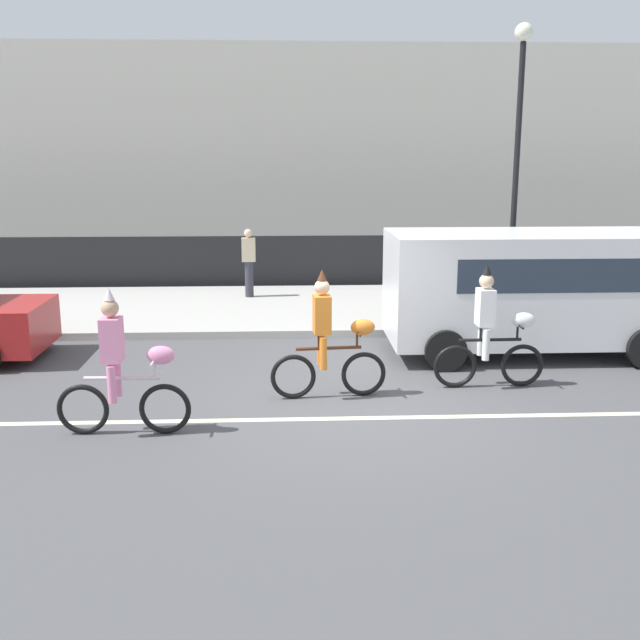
# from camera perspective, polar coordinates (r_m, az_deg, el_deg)

# --- Properties ---
(ground_plane) EXTENTS (80.00, 80.00, 0.00)m
(ground_plane) POSITION_cam_1_polar(r_m,az_deg,el_deg) (10.78, 2.59, -6.58)
(ground_plane) COLOR #4C4C4F
(road_centre_line) EXTENTS (36.00, 0.14, 0.01)m
(road_centre_line) POSITION_cam_1_polar(r_m,az_deg,el_deg) (10.31, 2.84, -7.48)
(road_centre_line) COLOR beige
(road_centre_line) RESTS_ON ground
(sidewalk_curb) EXTENTS (60.00, 5.00, 0.15)m
(sidewalk_curb) POSITION_cam_1_polar(r_m,az_deg,el_deg) (17.02, 0.60, 0.93)
(sidewalk_curb) COLOR #ADAAA3
(sidewalk_curb) RESTS_ON ground
(fence_line) EXTENTS (40.00, 0.08, 1.40)m
(fence_line) POSITION_cam_1_polar(r_m,az_deg,el_deg) (19.76, 0.12, 4.43)
(fence_line) COLOR black
(fence_line) RESTS_ON ground
(building_backdrop) EXTENTS (28.00, 8.00, 6.85)m
(building_backdrop) POSITION_cam_1_polar(r_m,az_deg,el_deg) (28.21, 1.82, 12.48)
(building_backdrop) COLOR beige
(building_backdrop) RESTS_ON ground
(parade_cyclist_pink) EXTENTS (1.72, 0.50, 1.92)m
(parade_cyclist_pink) POSITION_cam_1_polar(r_m,az_deg,el_deg) (9.82, -14.79, -3.80)
(parade_cyclist_pink) COLOR black
(parade_cyclist_pink) RESTS_ON ground
(parade_cyclist_orange) EXTENTS (1.72, 0.50, 1.92)m
(parade_cyclist_orange) POSITION_cam_1_polar(r_m,az_deg,el_deg) (10.93, 0.74, -1.69)
(parade_cyclist_orange) COLOR black
(parade_cyclist_orange) RESTS_ON ground
(parade_cyclist_zebra) EXTENTS (1.72, 0.50, 1.92)m
(parade_cyclist_zebra) POSITION_cam_1_polar(r_m,az_deg,el_deg) (11.70, 12.92, -1.05)
(parade_cyclist_zebra) COLOR black
(parade_cyclist_zebra) RESTS_ON ground
(parked_van_white) EXTENTS (5.00, 2.22, 2.18)m
(parked_van_white) POSITION_cam_1_polar(r_m,az_deg,el_deg) (13.75, 16.05, 2.68)
(parked_van_white) COLOR white
(parked_van_white) RESTS_ON ground
(street_lamp_post) EXTENTS (0.36, 0.36, 5.86)m
(street_lamp_post) POSITION_cam_1_polar(r_m,az_deg,el_deg) (15.98, 14.88, 13.86)
(street_lamp_post) COLOR black
(street_lamp_post) RESTS_ON sidewalk_curb
(pedestrian_onlooker) EXTENTS (0.32, 0.20, 1.62)m
(pedestrian_onlooker) POSITION_cam_1_polar(r_m,az_deg,el_deg) (17.89, -5.45, 4.50)
(pedestrian_onlooker) COLOR #33333D
(pedestrian_onlooker) RESTS_ON sidewalk_curb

